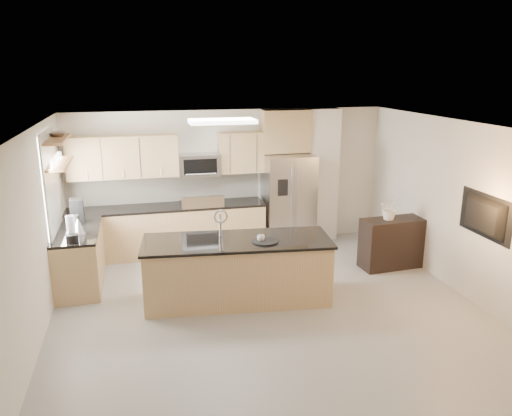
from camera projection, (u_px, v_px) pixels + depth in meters
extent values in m
plane|color=gray|center=(274.00, 320.00, 6.85)|extent=(6.50, 6.50, 0.00)
cube|color=silver|center=(276.00, 130.00, 6.14)|extent=(6.00, 6.50, 0.02)
cube|color=beige|center=(230.00, 179.00, 9.54)|extent=(6.00, 0.02, 2.60)
cube|color=beige|center=(401.00, 373.00, 3.45)|extent=(6.00, 0.02, 2.60)
cube|color=beige|center=(28.00, 249.00, 5.82)|extent=(0.02, 6.50, 2.60)
cube|color=beige|center=(476.00, 215.00, 7.17)|extent=(0.02, 6.50, 2.60)
cube|color=tan|center=(168.00, 231.00, 9.19)|extent=(3.55, 0.65, 0.88)
cube|color=black|center=(167.00, 207.00, 9.07)|extent=(3.55, 0.66, 0.04)
cube|color=beige|center=(165.00, 188.00, 9.29)|extent=(3.55, 0.02, 0.52)
cube|color=tan|center=(80.00, 259.00, 7.86)|extent=(0.65, 1.50, 0.88)
cube|color=black|center=(77.00, 231.00, 7.74)|extent=(0.66, 1.50, 0.04)
cube|color=black|center=(202.00, 228.00, 9.33)|extent=(0.76, 0.64, 0.90)
cube|color=black|center=(201.00, 204.00, 9.20)|extent=(0.76, 0.62, 0.03)
cube|color=#ACACAE|center=(203.00, 202.00, 8.89)|extent=(0.76, 0.04, 0.22)
cube|color=tan|center=(123.00, 157.00, 8.81)|extent=(1.92, 0.33, 0.75)
cube|color=tan|center=(241.00, 152.00, 9.28)|extent=(0.82, 0.33, 0.75)
cube|color=#ACACAE|center=(199.00, 165.00, 9.13)|extent=(0.76, 0.40, 0.40)
cube|color=black|center=(200.00, 167.00, 8.94)|extent=(0.60, 0.02, 0.28)
cube|color=#ACACAE|center=(288.00, 201.00, 9.53)|extent=(0.92, 0.75, 1.78)
cube|color=#959598|center=(294.00, 206.00, 9.18)|extent=(0.02, 0.01, 1.69)
cube|color=black|center=(283.00, 188.00, 9.02)|extent=(0.18, 0.03, 0.30)
cube|color=white|center=(322.00, 176.00, 9.80)|extent=(0.60, 0.30, 2.60)
cube|color=white|center=(50.00, 185.00, 7.46)|extent=(0.03, 1.05, 1.55)
cube|color=white|center=(51.00, 185.00, 7.47)|extent=(0.03, 1.15, 1.65)
cube|color=#9C6C3E|center=(59.00, 164.00, 7.51)|extent=(0.30, 1.20, 0.04)
cube|color=#9C6C3E|center=(56.00, 139.00, 7.41)|extent=(0.30, 1.20, 0.04)
cube|color=white|center=(222.00, 121.00, 7.56)|extent=(1.00, 0.50, 0.06)
cube|color=tan|center=(237.00, 271.00, 7.34)|extent=(2.75, 1.19, 0.90)
cube|color=black|center=(237.00, 241.00, 7.22)|extent=(2.81, 1.26, 0.04)
cube|color=black|center=(223.00, 243.00, 7.18)|extent=(0.56, 0.41, 0.01)
cylinder|color=#ACACAE|center=(220.00, 225.00, 7.33)|extent=(0.03, 0.03, 0.34)
torus|color=#ACACAE|center=(221.00, 216.00, 7.23)|extent=(0.21, 0.03, 0.21)
cube|color=black|center=(392.00, 243.00, 8.59)|extent=(1.11, 0.52, 0.86)
imported|color=white|center=(261.00, 238.00, 7.15)|extent=(0.15, 0.15, 0.09)
cylinder|color=black|center=(265.00, 241.00, 7.12)|extent=(0.45, 0.45, 0.02)
cylinder|color=black|center=(72.00, 238.00, 7.17)|extent=(0.17, 0.17, 0.12)
cylinder|color=silver|center=(71.00, 225.00, 7.12)|extent=(0.13, 0.13, 0.28)
cone|color=#ACACAE|center=(78.00, 226.00, 7.55)|extent=(0.22, 0.22, 0.24)
cylinder|color=black|center=(78.00, 217.00, 7.51)|extent=(0.04, 0.04, 0.04)
cube|color=black|center=(77.00, 211.00, 8.06)|extent=(0.22, 0.26, 0.39)
cylinder|color=#ACACAE|center=(77.00, 217.00, 8.02)|extent=(0.13, 0.13, 0.14)
imported|color=#ACACAE|center=(57.00, 133.00, 7.58)|extent=(0.44, 0.44, 0.09)
imported|color=white|center=(391.00, 202.00, 8.37)|extent=(0.67, 0.63, 0.60)
imported|color=black|center=(480.00, 216.00, 6.95)|extent=(0.14, 1.08, 0.62)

